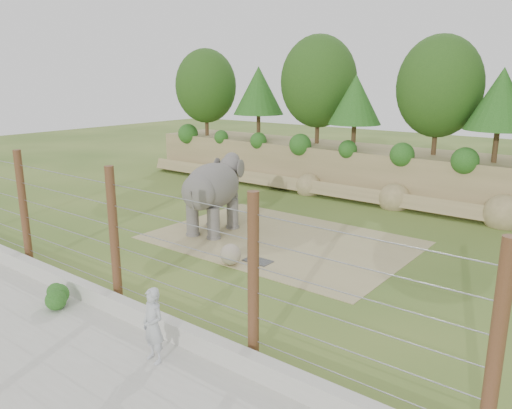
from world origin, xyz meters
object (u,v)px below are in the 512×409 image
Objects in this scene: stone_ball at (231,254)px; zookeeper at (153,325)px; elephant at (213,197)px; barrier_fence at (114,236)px.

stone_ball is 0.42× the size of zookeeper.
elephant is at bearing 141.51° from stone_ball.
barrier_fence is (-0.68, -4.20, 1.61)m from stone_ball.
barrier_fence reaches higher than zookeeper.
barrier_fence is 3.72m from zookeeper.
elephant is 2.12× the size of zookeeper.
elephant is 7.08m from barrier_fence.
elephant is at bearing 131.72° from zookeeper.
zookeeper is at bearing -65.50° from stone_ball.
elephant is at bearing 109.85° from barrier_fence.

